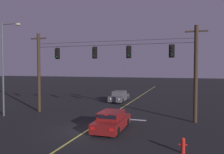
# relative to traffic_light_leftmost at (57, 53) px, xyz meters

# --- Properties ---
(ground_plane) EXTENTS (180.00, 180.00, 0.00)m
(ground_plane) POSITION_rel_traffic_light_leftmost_xyz_m (5.43, -4.92, -5.97)
(ground_plane) COLOR black
(lane_centre_stripe) EXTENTS (0.14, 60.00, 0.01)m
(lane_centre_stripe) POSITION_rel_traffic_light_leftmost_xyz_m (5.43, 6.02, -5.96)
(lane_centre_stripe) COLOR #D1C64C
(lane_centre_stripe) RESTS_ON ground
(stop_bar_paint) EXTENTS (3.40, 0.36, 0.01)m
(stop_bar_paint) POSITION_rel_traffic_light_leftmost_xyz_m (7.33, -0.58, -5.96)
(stop_bar_paint) COLOR silver
(stop_bar_paint) RESTS_ON ground
(signal_span_assembly) EXTENTS (16.92, 0.32, 8.02)m
(signal_span_assembly) POSITION_rel_traffic_light_leftmost_xyz_m (5.43, 0.02, -1.81)
(signal_span_assembly) COLOR #38281C
(signal_span_assembly) RESTS_ON ground
(traffic_light_leftmost) EXTENTS (0.48, 0.41, 1.22)m
(traffic_light_leftmost) POSITION_rel_traffic_light_leftmost_xyz_m (0.00, 0.00, 0.00)
(traffic_light_leftmost) COLOR black
(traffic_light_left_inner) EXTENTS (0.48, 0.41, 1.22)m
(traffic_light_left_inner) POSITION_rel_traffic_light_leftmost_xyz_m (4.00, 0.00, 0.00)
(traffic_light_left_inner) COLOR black
(traffic_light_centre) EXTENTS (0.48, 0.41, 1.22)m
(traffic_light_centre) POSITION_rel_traffic_light_leftmost_xyz_m (7.29, 0.00, 0.00)
(traffic_light_centre) COLOR black
(traffic_light_right_inner) EXTENTS (0.48, 0.41, 1.22)m
(traffic_light_right_inner) POSITION_rel_traffic_light_leftmost_xyz_m (11.05, 0.00, 0.00)
(traffic_light_right_inner) COLOR black
(car_waiting_near_lane) EXTENTS (1.80, 4.33, 1.39)m
(car_waiting_near_lane) POSITION_rel_traffic_light_leftmost_xyz_m (7.09, -4.26, -5.32)
(car_waiting_near_lane) COLOR maroon
(car_waiting_near_lane) RESTS_ON ground
(car_oncoming_lead) EXTENTS (1.80, 4.42, 1.39)m
(car_oncoming_lead) POSITION_rel_traffic_light_leftmost_xyz_m (3.76, 9.48, -5.32)
(car_oncoming_lead) COLOR #4C4C51
(car_oncoming_lead) RESTS_ON ground
(street_lamp_corner) EXTENTS (2.11, 0.30, 8.67)m
(street_lamp_corner) POSITION_rel_traffic_light_leftmost_xyz_m (-3.77, -2.76, -0.81)
(street_lamp_corner) COLOR #4C4F54
(street_lamp_corner) RESTS_ON ground
(fire_hydrant) EXTENTS (0.44, 0.22, 0.84)m
(fire_hydrant) POSITION_rel_traffic_light_leftmost_xyz_m (12.06, -7.41, -5.53)
(fire_hydrant) COLOR red
(fire_hydrant) RESTS_ON ground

